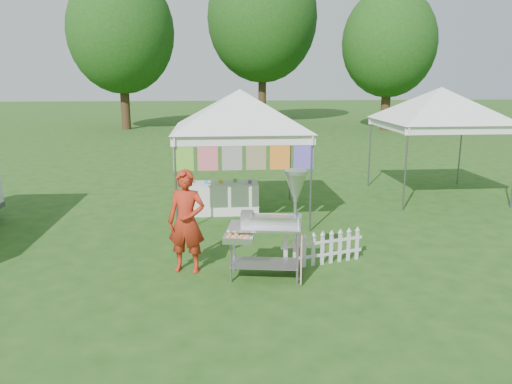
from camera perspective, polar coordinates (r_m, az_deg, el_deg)
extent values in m
plane|color=#214A15|center=(8.79, -0.42, -8.88)|extent=(120.00, 120.00, 0.00)
cylinder|color=#59595E|center=(10.47, -9.13, 0.60)|extent=(0.04, 0.04, 2.10)
cylinder|color=#59595E|center=(10.65, 6.29, 0.90)|extent=(0.04, 0.04, 2.10)
cylinder|color=#59595E|center=(13.26, -8.31, 3.26)|extent=(0.04, 0.04, 2.10)
cylinder|color=#59595E|center=(13.40, 3.92, 3.47)|extent=(0.04, 0.04, 2.10)
cube|color=white|center=(10.30, -1.38, 5.92)|extent=(3.00, 0.03, 0.22)
cube|color=white|center=(13.12, -2.20, 7.48)|extent=(3.00, 0.03, 0.22)
pyramid|color=white|center=(11.64, -1.88, 11.69)|extent=(4.24, 4.24, 0.90)
cylinder|color=#59595E|center=(10.30, -1.39, 6.36)|extent=(3.00, 0.03, 0.03)
cube|color=#189034|center=(10.34, -8.32, 4.30)|extent=(0.42, 0.01, 0.70)
cube|color=#D81BB4|center=(10.32, -5.55, 4.36)|extent=(0.42, 0.01, 0.70)
cube|color=#36CA99|center=(10.33, -2.76, 4.41)|extent=(0.42, 0.01, 0.70)
cube|color=yellow|center=(10.36, 0.01, 4.46)|extent=(0.42, 0.01, 0.70)
cube|color=red|center=(10.42, 2.76, 4.49)|extent=(0.42, 0.01, 0.70)
cube|color=purple|center=(10.50, 5.47, 4.51)|extent=(0.42, 0.01, 0.70)
cylinder|color=#59595E|center=(12.82, 16.71, 2.51)|extent=(0.04, 0.04, 2.10)
cylinder|color=#59595E|center=(15.46, 12.87, 4.47)|extent=(0.04, 0.04, 2.10)
cylinder|color=#59595E|center=(16.55, 22.29, 4.38)|extent=(0.04, 0.04, 2.10)
cube|color=white|center=(13.29, 22.72, 6.55)|extent=(3.00, 0.03, 0.22)
cube|color=white|center=(15.85, 17.98, 7.83)|extent=(3.00, 0.03, 0.22)
pyramid|color=white|center=(14.50, 20.46, 11.18)|extent=(4.24, 4.24, 0.90)
cylinder|color=#59595E|center=(13.28, 22.75, 6.89)|extent=(3.00, 0.03, 0.03)
cylinder|color=#372514|center=(32.59, -14.76, 10.43)|extent=(0.56, 0.56, 3.96)
ellipsoid|color=#255C19|center=(32.66, -15.17, 17.22)|extent=(6.40, 6.40, 7.36)
cylinder|color=#372514|center=(36.32, 0.72, 11.79)|extent=(0.56, 0.56, 4.84)
ellipsoid|color=#255C19|center=(36.51, 0.74, 19.23)|extent=(7.60, 7.60, 8.74)
cylinder|color=#372514|center=(31.99, 14.61, 10.00)|extent=(0.56, 0.56, 3.52)
ellipsoid|color=#255C19|center=(32.01, 14.98, 16.15)|extent=(5.60, 5.60, 6.44)
cylinder|color=gray|center=(8.15, -2.94, -7.36)|extent=(0.05, 0.05, 0.89)
cylinder|color=gray|center=(8.09, 4.76, -7.55)|extent=(0.05, 0.05, 0.89)
cylinder|color=gray|center=(8.61, -2.52, -6.22)|extent=(0.05, 0.05, 0.89)
cylinder|color=gray|center=(8.55, 4.75, -6.39)|extent=(0.05, 0.05, 0.89)
cube|color=gray|center=(8.40, 1.00, -8.14)|extent=(1.20, 0.74, 0.01)
cube|color=#B7B7BC|center=(8.19, 1.01, -3.97)|extent=(1.26, 0.78, 0.04)
cube|color=#B7B7BC|center=(8.20, 2.28, -3.27)|extent=(0.87, 0.38, 0.15)
cube|color=gray|center=(8.22, -1.02, -2.96)|extent=(0.23, 0.25, 0.22)
cylinder|color=gray|center=(8.11, 4.53, -0.93)|extent=(0.06, 0.06, 0.89)
cone|color=#B7B7BC|center=(8.05, 4.56, 0.77)|extent=(0.41, 0.41, 0.39)
cylinder|color=#B7B7BC|center=(8.01, 4.58, 2.28)|extent=(0.43, 0.43, 0.06)
cube|color=#B7B7BC|center=(7.90, -2.02, -5.38)|extent=(0.52, 0.37, 0.10)
cube|color=pink|center=(8.32, 5.17, -6.96)|extent=(0.14, 0.73, 0.80)
cube|color=white|center=(7.88, 4.84, -3.81)|extent=(0.04, 0.14, 0.18)
imported|color=#A62714|center=(8.54, -7.94, -3.36)|extent=(0.73, 0.57, 1.78)
cube|color=silver|center=(8.69, 3.40, -7.19)|extent=(0.07, 0.04, 0.56)
cube|color=silver|center=(8.77, 4.47, -7.03)|extent=(0.07, 0.04, 0.56)
cube|color=silver|center=(8.84, 5.53, -6.87)|extent=(0.07, 0.04, 0.56)
cube|color=silver|center=(8.92, 6.57, -6.71)|extent=(0.07, 0.04, 0.56)
cube|color=silver|center=(9.00, 7.59, -6.55)|extent=(0.07, 0.04, 0.56)
cube|color=silver|center=(9.09, 8.58, -6.39)|extent=(0.07, 0.04, 0.56)
cube|color=silver|center=(9.18, 9.56, -6.24)|extent=(0.07, 0.04, 0.56)
cube|color=silver|center=(9.27, 10.52, -6.08)|extent=(0.07, 0.04, 0.56)
cube|color=silver|center=(9.36, 11.46, -5.93)|extent=(0.07, 0.04, 0.56)
cube|color=silver|center=(9.04, 7.57, -7.15)|extent=(1.56, 0.48, 0.05)
cube|color=silver|center=(8.96, 7.61, -5.71)|extent=(1.56, 0.48, 0.05)
cube|color=white|center=(12.24, -4.01, -0.68)|extent=(1.80, 0.70, 0.75)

